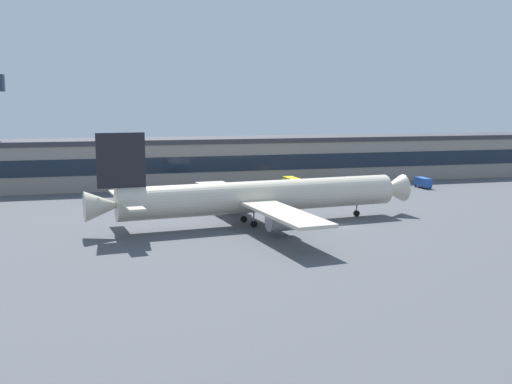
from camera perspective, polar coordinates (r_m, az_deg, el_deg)
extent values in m
plane|color=#4C4F54|center=(102.32, 8.57, -3.25)|extent=(600.00, 600.00, 0.00)
cube|color=gray|center=(157.76, -0.26, 2.89)|extent=(167.48, 15.61, 10.91)
cube|color=#38383D|center=(157.31, -0.26, 5.09)|extent=(170.83, 15.92, 1.20)
cube|color=#192333|center=(150.18, 0.52, 2.83)|extent=(164.13, 0.16, 3.93)
cylinder|color=beige|center=(102.35, 0.59, -0.41)|extent=(50.10, 10.64, 5.41)
cone|color=beige|center=(114.86, 12.96, 0.33)|extent=(5.39, 5.63, 5.14)
cone|color=beige|center=(95.70, -14.45, -1.29)|extent=(6.44, 5.47, 4.87)
cube|color=black|center=(95.20, -12.88, 2.99)|extent=(7.59, 1.30, 8.66)
cube|color=beige|center=(101.85, -12.99, -0.21)|extent=(3.42, 9.94, 0.30)
cube|color=beige|center=(90.23, -11.86, -1.25)|extent=(3.42, 9.94, 0.30)
cube|color=beige|center=(114.66, -2.94, 0.24)|extent=(8.33, 22.92, 0.50)
cube|color=beige|center=(89.05, 2.76, -2.09)|extent=(8.33, 22.92, 0.50)
cylinder|color=#99999E|center=(112.12, -1.90, -0.91)|extent=(4.76, 3.43, 2.98)
cylinder|color=#99999E|center=(92.81, 2.46, -2.85)|extent=(4.76, 3.43, 2.98)
cylinder|color=black|center=(111.45, 9.65, -2.04)|extent=(1.15, 0.61, 1.10)
cylinder|color=slate|center=(111.22, 9.67, -1.36)|extent=(0.24, 0.24, 2.11)
cylinder|color=black|center=(104.43, -1.18, -2.61)|extent=(1.15, 0.61, 1.10)
cylinder|color=slate|center=(104.19, -1.18, -1.90)|extent=(0.24, 0.24, 2.11)
cylinder|color=black|center=(99.96, -0.21, -3.11)|extent=(1.15, 0.61, 1.10)
cylinder|color=slate|center=(99.71, -0.21, -2.36)|extent=(0.24, 0.24, 2.11)
cube|color=yellow|center=(140.17, 3.44, 0.75)|extent=(2.61, 6.08, 3.20)
cube|color=black|center=(138.55, 3.68, 0.93)|extent=(2.28, 2.18, 0.80)
cylinder|color=black|center=(138.83, 4.16, 0.01)|extent=(0.32, 0.71, 0.70)
cylinder|color=black|center=(138.06, 3.32, -0.03)|extent=(0.32, 0.71, 0.70)
cylinder|color=black|center=(142.71, 3.54, 0.24)|extent=(0.32, 0.71, 0.70)
cylinder|color=black|center=(141.96, 2.72, 0.20)|extent=(0.32, 0.71, 0.70)
cube|color=black|center=(151.00, 6.60, 0.91)|extent=(2.86, 4.94, 1.40)
cube|color=black|center=(149.73, 6.76, 0.96)|extent=(2.48, 1.81, 0.35)
cylinder|color=black|center=(149.90, 7.22, 0.58)|extent=(0.34, 0.72, 0.70)
cylinder|color=black|center=(149.14, 6.38, 0.55)|extent=(0.34, 0.72, 0.70)
cylinder|color=black|center=(153.05, 6.81, 0.74)|extent=(0.34, 0.72, 0.70)
cylinder|color=black|center=(152.30, 5.97, 0.72)|extent=(0.34, 0.72, 0.70)
cube|color=gray|center=(137.00, -3.75, 0.22)|extent=(3.92, 4.00, 1.50)
cube|color=black|center=(137.53, -4.09, 0.37)|extent=(2.21, 2.18, 0.38)
cylinder|color=black|center=(137.11, -4.40, -0.10)|extent=(0.70, 0.72, 0.70)
cylinder|color=black|center=(138.55, -3.96, -0.01)|extent=(0.70, 0.72, 0.70)
cylinder|color=black|center=(135.66, -3.54, -0.18)|extent=(0.70, 0.72, 0.70)
cylinder|color=black|center=(137.12, -3.10, -0.09)|extent=(0.70, 0.72, 0.70)
cube|color=#2651A5|center=(153.44, 15.78, 0.92)|extent=(2.34, 5.26, 2.20)
cube|color=black|center=(152.16, 16.06, 1.02)|extent=(2.07, 1.87, 0.55)
cylinder|color=black|center=(152.51, 16.43, 0.44)|extent=(0.32, 0.71, 0.70)
cylinder|color=black|center=(151.53, 15.78, 0.41)|extent=(0.32, 0.71, 0.70)
cylinder|color=black|center=(155.64, 15.76, 0.62)|extent=(0.32, 0.71, 0.70)
cylinder|color=black|center=(154.67, 15.12, 0.59)|extent=(0.32, 0.71, 0.70)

